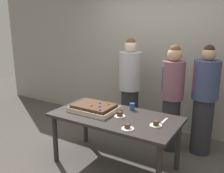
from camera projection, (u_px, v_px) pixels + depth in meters
name	position (u px, v px, depth m)	size (l,w,h in m)	color
ground_plane	(115.00, 164.00, 3.55)	(12.00, 12.00, 0.00)	#4C4742
interior_back_panel	(161.00, 48.00, 4.49)	(8.00, 0.12, 3.00)	#9E998E
party_table	(115.00, 122.00, 3.39)	(1.71, 0.86, 0.74)	#2D2826
sheet_cake	(94.00, 108.00, 3.53)	(0.62, 0.46, 0.12)	beige
plated_slice_near_left	(120.00, 115.00, 3.32)	(0.15, 0.15, 0.07)	white
plated_slice_near_right	(156.00, 124.00, 3.03)	(0.15, 0.15, 0.06)	white
plated_slice_far_left	(128.00, 128.00, 2.94)	(0.15, 0.15, 0.06)	white
drink_cup_nearest	(132.00, 107.00, 3.56)	(0.07, 0.07, 0.10)	#2D5199
cake_server_utensil	(164.00, 121.00, 3.18)	(0.03, 0.20, 0.01)	silver
person_serving_front	(130.00, 86.00, 4.34)	(0.38, 0.38, 1.69)	#28282D
person_green_shirt_behind	(204.00, 100.00, 3.69)	(0.38, 0.38, 1.65)	#28282D
person_striped_tie_right	(172.00, 97.00, 3.79)	(0.33, 0.33, 1.64)	#28282D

